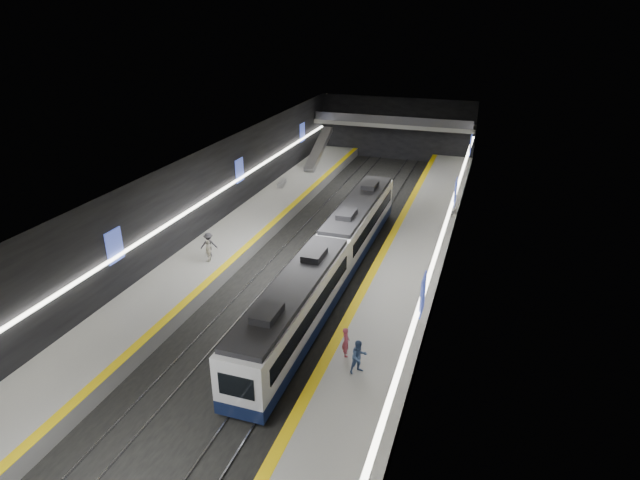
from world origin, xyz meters
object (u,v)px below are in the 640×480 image
(escalator, at_px, (319,149))
(passenger_right_b, at_px, (359,357))
(bench_left_far, at_px, (282,183))
(train, at_px, (332,258))
(passenger_left_a, at_px, (209,251))
(bench_right_far, at_px, (452,210))
(passenger_left_b, at_px, (209,245))
(passenger_right_a, at_px, (346,342))

(escalator, relative_size, passenger_right_b, 4.15)
(bench_left_far, distance_m, passenger_right_b, 32.23)
(train, height_order, passenger_left_a, train)
(escalator, bearing_deg, passenger_left_a, -88.55)
(bench_left_far, distance_m, passenger_left_a, 18.86)
(bench_right_far, relative_size, passenger_left_b, 0.86)
(bench_right_far, distance_m, passenger_left_a, 23.19)
(bench_right_far, bearing_deg, escalator, 147.26)
(bench_right_far, relative_size, passenger_right_a, 0.95)
(bench_left_far, bearing_deg, train, -68.15)
(passenger_right_b, bearing_deg, bench_right_far, 41.39)
(bench_left_far, bearing_deg, passenger_right_a, -71.48)
(train, distance_m, passenger_right_a, 9.96)
(passenger_right_a, bearing_deg, escalator, -2.63)
(passenger_right_b, distance_m, passenger_left_a, 16.85)
(bench_left_far, height_order, bench_right_far, bench_left_far)
(passenger_right_a, xyz_separation_m, passenger_left_b, (-13.42, 8.84, 0.10))
(passenger_right_a, distance_m, passenger_right_b, 1.60)
(bench_right_far, bearing_deg, passenger_right_a, -96.68)
(escalator, xyz_separation_m, passenger_left_b, (0.30, -27.05, -0.93))
(bench_left_far, bearing_deg, bench_right_far, -17.56)
(bench_right_far, distance_m, passenger_right_a, 24.79)
(passenger_right_a, height_order, passenger_left_a, passenger_right_a)
(bench_left_far, relative_size, bench_right_far, 1.23)
(train, distance_m, bench_left_far, 20.83)
(passenger_left_b, bearing_deg, bench_right_far, -161.70)
(bench_left_far, distance_m, passenger_right_a, 30.66)
(passenger_right_a, distance_m, passenger_left_b, 16.07)
(train, distance_m, passenger_left_b, 9.71)
(passenger_right_b, xyz_separation_m, passenger_left_b, (-14.47, 10.05, 0.01))
(passenger_left_a, distance_m, passenger_left_b, 0.88)
(passenger_right_b, bearing_deg, passenger_right_a, 87.29)
(bench_right_far, bearing_deg, bench_left_far, 173.76)
(escalator, distance_m, passenger_right_a, 38.43)
(escalator, bearing_deg, bench_right_far, -33.67)
(train, xyz_separation_m, bench_left_far, (-11.10, 17.60, -0.95))
(bench_left_far, xyz_separation_m, passenger_right_a, (14.81, -26.84, 0.62))
(escalator, relative_size, passenger_left_a, 4.62)
(escalator, height_order, passenger_right_b, escalator)
(escalator, distance_m, bench_right_far, 20.50)
(escalator, xyz_separation_m, bench_right_far, (17.00, -11.33, -1.70))
(train, height_order, passenger_right_a, train)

